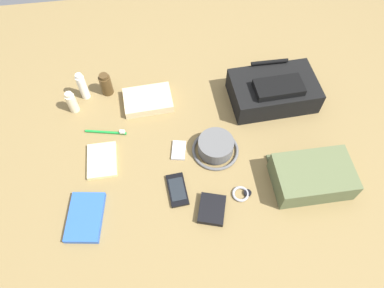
{
  "coord_description": "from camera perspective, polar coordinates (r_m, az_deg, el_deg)",
  "views": [
    {
      "loc": [
        -0.1,
        -0.72,
        1.2
      ],
      "look_at": [
        0.0,
        0.0,
        0.04
      ],
      "focal_mm": 33.35,
      "sensor_mm": 36.0,
      "label": 1
    }
  ],
  "objects": [
    {
      "name": "wristwatch",
      "position": [
        1.32,
        7.92,
        -7.89
      ],
      "size": [
        0.07,
        0.06,
        0.01
      ],
      "color": "#99999E",
      "rests_on": "ground_plane"
    },
    {
      "name": "notepad",
      "position": [
        1.41,
        -14.19,
        -2.55
      ],
      "size": [
        0.11,
        0.15,
        0.02
      ],
      "primitive_type": "cube",
      "rotation": [
        0.0,
        0.0,
        0.01
      ],
      "color": "beige",
      "rests_on": "ground_plane"
    },
    {
      "name": "lotion_bottle",
      "position": [
        1.55,
        -18.65,
        6.34
      ],
      "size": [
        0.04,
        0.04,
        0.1
      ],
      "color": "beige",
      "rests_on": "ground_plane"
    },
    {
      "name": "wallet",
      "position": [
        1.28,
        3.2,
        -10.38
      ],
      "size": [
        0.12,
        0.13,
        0.02
      ],
      "primitive_type": "cube",
      "rotation": [
        0.0,
        0.0,
        -0.29
      ],
      "color": "black",
      "rests_on": "ground_plane"
    },
    {
      "name": "folded_towel",
      "position": [
        1.53,
        -7.06,
        6.98
      ],
      "size": [
        0.21,
        0.15,
        0.04
      ],
      "primitive_type": "cube",
      "rotation": [
        0.0,
        0.0,
        0.06
      ],
      "color": "beige",
      "rests_on": "ground_plane"
    },
    {
      "name": "cell_phone",
      "position": [
        1.31,
        -2.37,
        -7.32
      ],
      "size": [
        0.07,
        0.13,
        0.01
      ],
      "color": "black",
      "rests_on": "ground_plane"
    },
    {
      "name": "toothpaste_tube",
      "position": [
        1.57,
        -17.09,
        8.78
      ],
      "size": [
        0.04,
        0.04,
        0.13
      ],
      "color": "white",
      "rests_on": "ground_plane"
    },
    {
      "name": "backpack",
      "position": [
        1.54,
        12.88,
        8.32
      ],
      "size": [
        0.36,
        0.24,
        0.13
      ],
      "color": "black",
      "rests_on": "ground_plane"
    },
    {
      "name": "ground_plane",
      "position": [
        1.41,
        -0.0,
        -1.12
      ],
      "size": [
        2.64,
        2.02,
        0.02
      ],
      "primitive_type": "cube",
      "color": "olive",
      "rests_on": "ground"
    },
    {
      "name": "paperback_novel",
      "position": [
        1.32,
        -16.68,
        -11.16
      ],
      "size": [
        0.14,
        0.19,
        0.02
      ],
      "color": "blue",
      "rests_on": "ground_plane"
    },
    {
      "name": "toiletry_pouch",
      "position": [
        1.36,
        18.63,
        -4.84
      ],
      "size": [
        0.28,
        0.22,
        0.09
      ],
      "color": "#56603D",
      "rests_on": "ground_plane"
    },
    {
      "name": "media_player",
      "position": [
        1.39,
        -2.13,
        -1.08
      ],
      "size": [
        0.07,
        0.09,
        0.01
      ],
      "color": "#B7B7BC",
      "rests_on": "ground_plane"
    },
    {
      "name": "bucket_hat",
      "position": [
        1.38,
        3.8,
        -0.48
      ],
      "size": [
        0.18,
        0.18,
        0.06
      ],
      "color": "#585858",
      "rests_on": "ground_plane"
    },
    {
      "name": "cologne_bottle",
      "position": [
        1.58,
        -13.6,
        9.26
      ],
      "size": [
        0.05,
        0.05,
        0.11
      ],
      "color": "#473319",
      "rests_on": "ground_plane"
    },
    {
      "name": "toothbrush",
      "position": [
        1.48,
        -13.26,
        1.86
      ],
      "size": [
        0.17,
        0.05,
        0.02
      ],
      "color": "#198C33",
      "rests_on": "ground_plane"
    }
  ]
}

